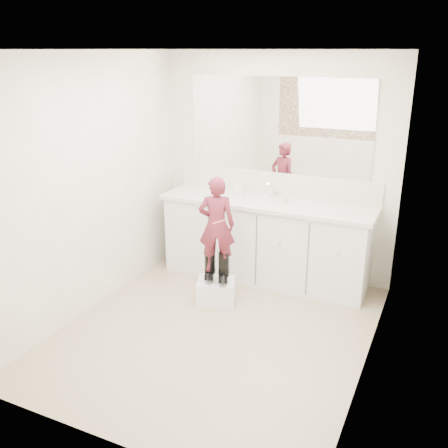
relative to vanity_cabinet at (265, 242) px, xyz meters
The scene contains 19 objects.
floor 1.30m from the vanity_cabinet, 90.00° to the right, with size 3.00×3.00×0.00m, color #857057.
ceiling 2.32m from the vanity_cabinet, 90.00° to the right, with size 3.00×3.00×0.00m, color white.
wall_back 0.82m from the vanity_cabinet, 90.00° to the left, with size 2.60×2.60×0.00m, color beige.
wall_front 2.83m from the vanity_cabinet, 90.00° to the right, with size 2.60×2.60×0.00m, color beige.
wall_left 1.95m from the vanity_cabinet, 136.70° to the right, with size 3.00×3.00×0.00m, color beige.
wall_right 1.95m from the vanity_cabinet, 43.30° to the right, with size 3.00×3.00×0.00m, color beige.
vanity_cabinet is the anchor object (origin of this frame).
countertop 0.45m from the vanity_cabinet, 90.00° to the right, with size 2.28×0.58×0.04m, color beige.
backsplash 0.64m from the vanity_cabinet, 90.00° to the left, with size 2.28×0.03×0.25m, color beige.
mirror 1.24m from the vanity_cabinet, 90.00° to the left, with size 2.00×0.02×1.00m, color white.
dot_panel 2.98m from the vanity_cabinet, 90.00° to the right, with size 2.00×0.01×1.20m, color #472819.
faucet 0.54m from the vanity_cabinet, 90.00° to the left, with size 0.08×0.08×0.10m, color silver.
cup 0.55m from the vanity_cabinet, ahead, with size 0.09×0.09×0.08m, color beige.
soap_bottle 0.66m from the vanity_cabinet, behind, with size 0.09×0.09×0.21m, color silver.
step_stool 0.83m from the vanity_cabinet, 108.19° to the right, with size 0.37×0.31×0.23m, color white.
boot_left 0.78m from the vanity_cabinet, 113.88° to the right, with size 0.11×0.20×0.31m, color black, non-canonical shape.
boot_right 0.73m from the vanity_cabinet, 103.10° to the right, with size 0.11×0.20×0.31m, color black, non-canonical shape.
toddler 0.85m from the vanity_cabinet, 108.66° to the right, with size 0.35×0.23×0.96m, color #A43243.
toothbrush 0.93m from the vanity_cabinet, 102.17° to the right, with size 0.01×0.01×0.14m, color #D9547F.
Camera 1 is at (1.72, -3.53, 2.40)m, focal length 40.00 mm.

